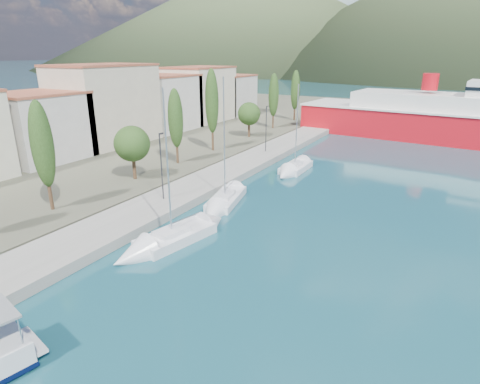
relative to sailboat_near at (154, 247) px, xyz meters
The scene contains 10 objects.
ground 111.58m from the sailboat_near, 87.95° to the left, with size 1400.00×1400.00×0.00m, color #194D59.
quay 18.21m from the sailboat_near, 105.95° to the left, with size 5.00×88.00×0.80m, color gray.
land_strip 51.05m from the sailboat_near, 147.39° to the left, with size 70.00×148.00×0.70m, color #565644.
town_buildings 40.24m from the sailboat_near, 134.58° to the left, with size 9.20×69.20×11.30m.
tree_row 27.00m from the sailboat_near, 116.62° to the left, with size 3.73×63.77×10.91m.
lamp_posts 9.20m from the sailboat_near, 126.56° to the left, with size 0.15×44.97×6.06m.
sailboat_near is the anchor object (origin of this frame).
sailboat_mid 9.03m from the sailboat_near, 90.89° to the left, with size 4.20×8.95×12.46m.
sailboat_far 22.79m from the sailboat_near, 87.29° to the left, with size 2.49×7.59×11.12m.
ferry 56.64m from the sailboat_near, 69.33° to the left, with size 55.90×16.23×10.95m.
Camera 1 is at (14.03, -11.03, 13.50)m, focal length 30.00 mm.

